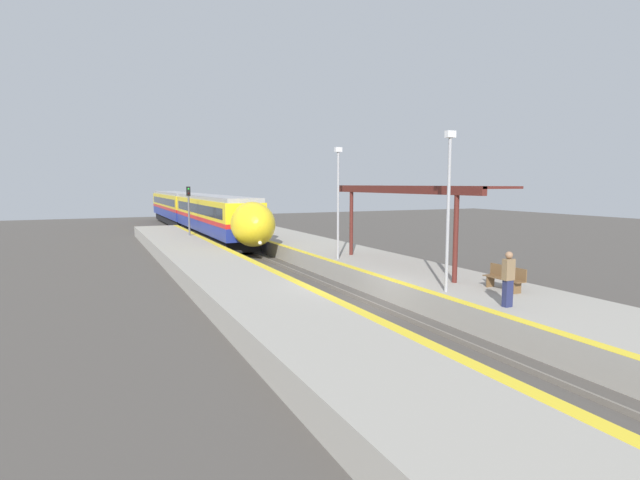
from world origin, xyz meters
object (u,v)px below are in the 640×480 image
railway_signal (189,210)px  lamppost_mid (338,196)px  person_waiting (508,278)px  train (194,211)px  platform_bench (505,277)px  lamppost_near (448,202)px

railway_signal → lamppost_mid: bearing=-73.0°
railway_signal → person_waiting: bearing=-79.3°
train → platform_bench: train is taller
platform_bench → lamppost_near: lamppost_near is taller
person_waiting → lamppost_near: bearing=96.9°
railway_signal → lamppost_mid: 16.37m
railway_signal → lamppost_near: lamppost_near is taller
train → railway_signal: railway_signal is taller
platform_bench → railway_signal: (-6.95, 24.96, 1.43)m
person_waiting → lamppost_near: (-0.32, 2.61, 2.34)m
train → railway_signal: 11.01m
lamppost_near → lamppost_mid: (0.00, 8.69, 0.00)m
train → platform_bench: 35.99m
lamppost_near → lamppost_mid: size_ratio=1.00×
platform_bench → lamppost_mid: (-2.17, 9.37, 2.79)m
railway_signal → lamppost_mid: size_ratio=0.80×
platform_bench → person_waiting: bearing=-133.7°
person_waiting → railway_signal: bearing=100.7°
person_waiting → lamppost_near: lamppost_near is taller
platform_bench → lamppost_mid: 10.01m
train → person_waiting: size_ratio=23.65×
person_waiting → railway_signal: (-5.10, 26.90, 0.98)m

